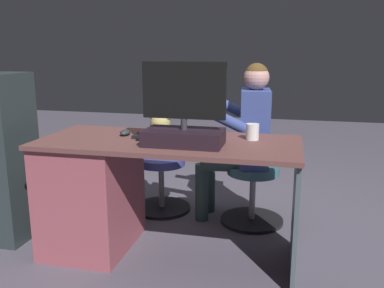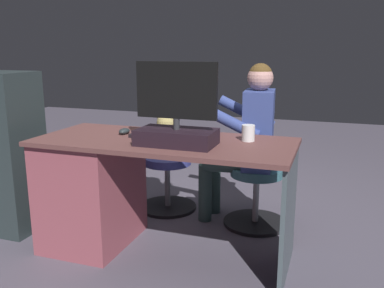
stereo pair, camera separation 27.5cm
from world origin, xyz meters
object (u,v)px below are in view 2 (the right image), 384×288
at_px(tv_remote, 143,136).
at_px(computer_mouse, 124,131).
at_px(cup, 248,133).
at_px(visitor_chair, 256,192).
at_px(keyboard, 165,136).
at_px(person, 247,134).
at_px(desk, 106,187).
at_px(office_chair_teddy, 167,178).
at_px(teddy_bear, 167,136).
at_px(monitor, 177,123).

bearing_deg(tv_remote, computer_mouse, -6.97).
relative_size(cup, visitor_chair, 0.21).
relative_size(keyboard, computer_mouse, 4.38).
bearing_deg(person, tv_remote, 50.23).
bearing_deg(person, keyboard, 55.75).
bearing_deg(desk, office_chair_teddy, -101.15).
relative_size(tv_remote, office_chair_teddy, 0.33).
bearing_deg(computer_mouse, keyboard, 175.67).
relative_size(computer_mouse, visitor_chair, 0.21).
distance_m(keyboard, computer_mouse, 0.29).
relative_size(office_chair_teddy, person, 0.39).
bearing_deg(tv_remote, teddy_bear, -63.49).
relative_size(monitor, cup, 4.90).
bearing_deg(teddy_bear, person, 172.80).
relative_size(monitor, visitor_chair, 1.01).
distance_m(tv_remote, visitor_chair, 0.98).
xyz_separation_m(tv_remote, person, (-0.52, -0.62, -0.07)).
relative_size(keyboard, teddy_bear, 1.17).
bearing_deg(monitor, computer_mouse, -21.80).
bearing_deg(person, office_chair_teddy, -6.09).
height_order(teddy_bear, visitor_chair, teddy_bear).
height_order(visitor_chair, person, person).
xyz_separation_m(computer_mouse, cup, (-0.78, -0.06, 0.03)).
height_order(monitor, computer_mouse, monitor).
bearing_deg(cup, office_chair_teddy, -36.88).
distance_m(monitor, tv_remote, 0.30).
distance_m(computer_mouse, visitor_chair, 1.06).
xyz_separation_m(visitor_chair, person, (0.08, -0.01, 0.42)).
bearing_deg(visitor_chair, cup, 93.04).
xyz_separation_m(monitor, office_chair_teddy, (0.39, -0.79, -0.60)).
bearing_deg(cup, computer_mouse, 4.14).
distance_m(desk, monitor, 0.70).
bearing_deg(visitor_chair, tv_remote, 45.69).
relative_size(computer_mouse, teddy_bear, 0.27).
bearing_deg(cup, teddy_bear, -37.49).
bearing_deg(desk, cup, -171.55).
bearing_deg(visitor_chair, computer_mouse, 35.61).
bearing_deg(desk, computer_mouse, -144.23).
bearing_deg(cup, tv_remote, 11.39).
xyz_separation_m(computer_mouse, visitor_chair, (-0.76, -0.54, -0.50)).
relative_size(cup, teddy_bear, 0.27).
xyz_separation_m(cup, person, (0.11, -0.49, -0.11)).
distance_m(tv_remote, office_chair_teddy, 0.85).
relative_size(tv_remote, teddy_bear, 0.42).
height_order(computer_mouse, office_chair_teddy, computer_mouse).
distance_m(monitor, computer_mouse, 0.47).
relative_size(desk, teddy_bear, 4.30).
height_order(tv_remote, office_chair_teddy, tv_remote).
relative_size(keyboard, office_chair_teddy, 0.92).
xyz_separation_m(office_chair_teddy, teddy_bear, (0.00, -0.01, 0.34)).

